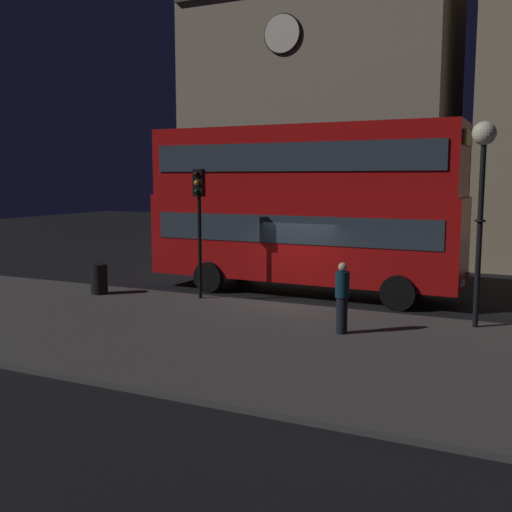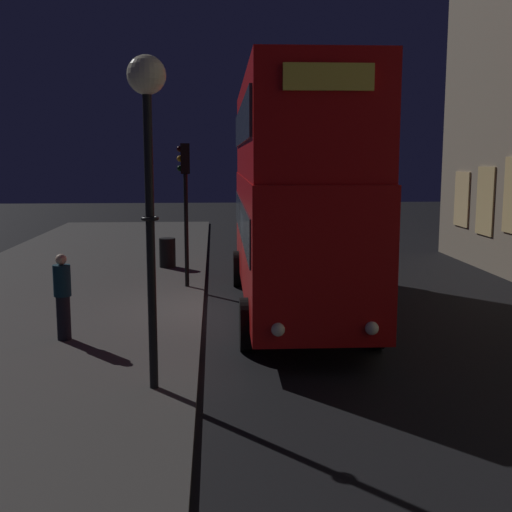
# 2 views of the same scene
# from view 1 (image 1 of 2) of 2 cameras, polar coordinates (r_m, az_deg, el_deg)

# --- Properties ---
(ground_plane) EXTENTS (80.00, 80.00, 0.00)m
(ground_plane) POSITION_cam_1_polar(r_m,az_deg,el_deg) (18.93, 3.55, -4.54)
(ground_plane) COLOR black
(sidewalk_slab) EXTENTS (44.00, 8.11, 0.12)m
(sidewalk_slab) POSITION_cam_1_polar(r_m,az_deg,el_deg) (14.87, -3.04, -7.64)
(sidewalk_slab) COLOR #423F3D
(sidewalk_slab) RESTS_ON ground
(building_with_clock) EXTENTS (12.88, 8.31, 15.79)m
(building_with_clock) POSITION_cam_1_polar(r_m,az_deg,el_deg) (32.18, 6.47, 14.50)
(building_with_clock) COLOR gray
(building_with_clock) RESTS_ON ground
(double_decker_bus) EXTENTS (10.77, 2.93, 5.62)m
(double_decker_bus) POSITION_cam_1_polar(r_m,az_deg,el_deg) (20.28, 4.41, 5.18)
(double_decker_bus) COLOR #B20F0F
(double_decker_bus) RESTS_ON ground
(traffic_light_near_kerb) EXTENTS (0.33, 0.37, 4.08)m
(traffic_light_near_kerb) POSITION_cam_1_polar(r_m,az_deg,el_deg) (18.83, -5.46, 4.75)
(traffic_light_near_kerb) COLOR black
(traffic_light_near_kerb) RESTS_ON sidewalk_slab
(street_lamp) EXTENTS (0.60, 0.60, 5.21)m
(street_lamp) POSITION_cam_1_polar(r_m,az_deg,el_deg) (16.05, 20.83, 8.04)
(street_lamp) COLOR black
(street_lamp) RESTS_ON sidewalk_slab
(pedestrian) EXTENTS (0.35, 0.35, 1.77)m
(pedestrian) POSITION_cam_1_polar(r_m,az_deg,el_deg) (14.83, 8.22, -3.89)
(pedestrian) COLOR black
(pedestrian) RESTS_ON sidewalk_slab
(litter_bin) EXTENTS (0.55, 0.55, 0.99)m
(litter_bin) POSITION_cam_1_polar(r_m,az_deg,el_deg) (20.42, -14.74, -2.14)
(litter_bin) COLOR black
(litter_bin) RESTS_ON sidewalk_slab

